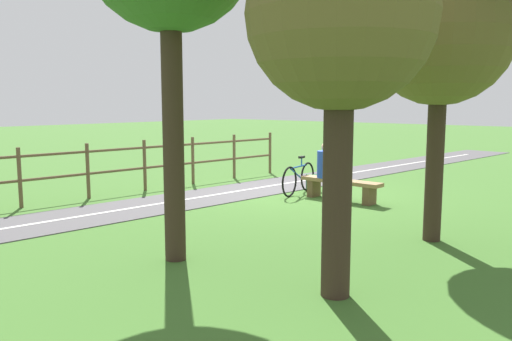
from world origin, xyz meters
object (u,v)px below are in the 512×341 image
(backpack, at_px, (313,183))
(tree_by_path, at_px, (441,35))
(bench, at_px, (341,186))
(person_seated, at_px, (326,163))
(tree_mid_field, at_px, (341,20))
(bicycle, at_px, (299,178))

(backpack, distance_m, tree_by_path, 5.55)
(tree_by_path, bearing_deg, bench, -34.06)
(bench, bearing_deg, person_seated, 0.00)
(tree_by_path, bearing_deg, backpack, -32.34)
(backpack, distance_m, tree_mid_field, 7.40)
(tree_mid_field, height_order, tree_by_path, tree_by_path)
(bench, relative_size, backpack, 4.76)
(tree_mid_field, bearing_deg, bench, -58.84)
(bench, xyz_separation_m, bicycle, (1.17, -0.05, 0.04))
(bench, distance_m, person_seated, 0.62)
(person_seated, relative_size, tree_mid_field, 0.20)
(bicycle, height_order, tree_by_path, tree_by_path)
(backpack, relative_size, tree_by_path, 0.10)
(tree_by_path, bearing_deg, bicycle, -26.18)
(tree_mid_field, bearing_deg, bicycle, -50.13)
(bench, relative_size, bicycle, 1.17)
(backpack, relative_size, tree_mid_field, 0.10)
(bench, bearing_deg, bicycle, -1.20)
(backpack, height_order, tree_mid_field, tree_mid_field)
(bench, distance_m, backpack, 1.31)
(person_seated, distance_m, backpack, 1.13)
(bench, relative_size, tree_mid_field, 0.48)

